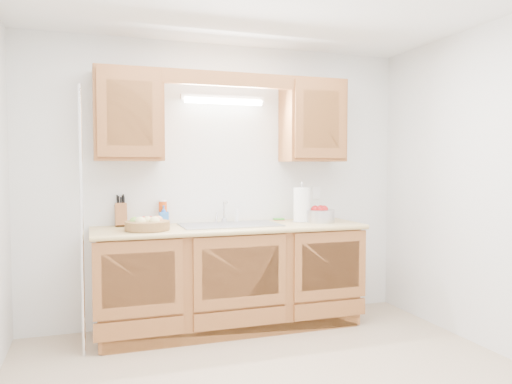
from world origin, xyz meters
name	(u,v)px	position (x,y,z in m)	size (l,w,h in m)	color
room	(282,191)	(0.00, 0.00, 1.25)	(3.52, 3.50, 2.50)	tan
base_cabinets	(230,278)	(0.00, 1.20, 0.44)	(2.20, 0.60, 0.86)	#9A5C2D
countertop	(231,228)	(0.00, 1.19, 0.88)	(2.30, 0.63, 0.04)	tan
upper_cabinet_left	(128,115)	(-0.83, 1.33, 1.83)	(0.55, 0.33, 0.75)	#9A5C2D
upper_cabinet_right	(312,121)	(0.83, 1.33, 1.83)	(0.55, 0.33, 0.75)	#9A5C2D
valance	(230,79)	(0.00, 1.19, 2.14)	(2.20, 0.05, 0.12)	#9A5C2D
fluorescent_fixture	(223,100)	(0.00, 1.42, 2.00)	(0.76, 0.08, 0.08)	white
sink	(230,234)	(0.00, 1.21, 0.83)	(0.84, 0.46, 0.36)	#9E9EA3
wire_shelf_pole	(82,222)	(-1.20, 0.94, 1.00)	(0.03, 0.03, 2.00)	silver
outlet_plate	(316,193)	(0.95, 1.49, 1.15)	(0.08, 0.01, 0.12)	white
fruit_basket	(147,224)	(-0.71, 1.09, 0.95)	(0.44, 0.44, 0.11)	olive
knife_block	(121,214)	(-0.89, 1.44, 1.00)	(0.10, 0.16, 0.28)	#9A5C2D
orange_canister	(163,212)	(-0.54, 1.44, 1.01)	(0.08, 0.08, 0.21)	#D5430B
soap_bottle	(164,215)	(-0.54, 1.39, 0.99)	(0.08, 0.08, 0.17)	blue
sponge	(279,219)	(0.54, 1.44, 0.91)	(0.10, 0.07, 0.02)	#CC333F
paper_towel	(302,205)	(0.67, 1.22, 1.05)	(0.18, 0.18, 0.37)	silver
apple_bowl	(319,215)	(0.83, 1.19, 0.97)	(0.31, 0.31, 0.15)	silver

